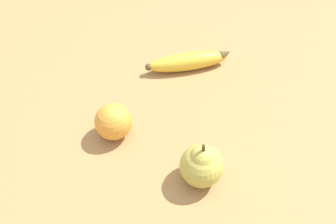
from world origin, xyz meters
name	(u,v)px	position (x,y,z in m)	size (l,w,h in m)	color
ground_plane	(225,149)	(0.00, 0.00, 0.00)	(3.00, 3.00, 0.00)	#A87A47
banana	(189,61)	(-0.20, -0.13, 0.02)	(0.14, 0.18, 0.04)	gold
orange	(113,122)	(0.04, -0.20, 0.03)	(0.07, 0.07, 0.07)	orange
pear	(201,164)	(0.07, -0.03, 0.04)	(0.07, 0.07, 0.09)	#B7AD47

